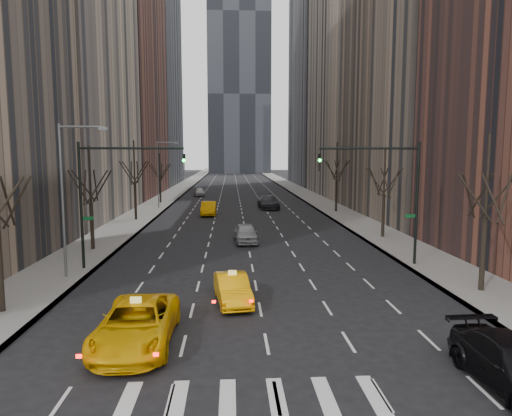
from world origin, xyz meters
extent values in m
plane|color=black|center=(0.00, 0.00, 0.00)|extent=(400.00, 400.00, 0.00)
cube|color=slate|center=(-12.25, 70.00, 0.07)|extent=(4.50, 320.00, 0.15)
cube|color=slate|center=(12.25, 70.00, 0.07)|extent=(4.50, 320.00, 0.15)
cube|color=brown|center=(-21.50, 66.00, 22.00)|extent=(14.00, 28.00, 44.00)
cube|color=slate|center=(-21.50, 96.00, 30.00)|extent=(14.00, 30.00, 60.00)
cube|color=#BAA68E|center=(21.50, 64.00, 25.00)|extent=(14.00, 28.00, 50.00)
cube|color=slate|center=(21.50, 95.00, 29.00)|extent=(14.00, 30.00, 58.00)
cube|color=black|center=(2.00, 170.00, 60.00)|extent=(24.00, 24.00, 120.00)
cylinder|color=black|center=(-12.00, 4.00, 2.04)|extent=(0.28, 0.28, 3.78)
cylinder|color=black|center=(-11.85, 4.85, 5.16)|extent=(0.42, 1.80, 2.52)
cylinder|color=black|center=(-11.19, 4.29, 5.16)|extent=(1.74, 0.72, 2.52)
cylinder|color=black|center=(-11.34, 3.45, 5.16)|extent=(1.46, 1.25, 2.52)
cylinder|color=black|center=(-12.00, 18.00, 1.93)|extent=(0.28, 0.28, 3.57)
cylinder|color=black|center=(-12.00, 18.00, 5.84)|extent=(0.16, 0.16, 4.25)
cylinder|color=black|center=(-11.85, 18.85, 4.95)|extent=(0.42, 1.80, 2.52)
cylinder|color=black|center=(-11.19, 18.29, 4.95)|extent=(1.74, 0.72, 2.52)
cylinder|color=black|center=(-11.34, 17.45, 4.95)|extent=(1.46, 1.25, 2.52)
cylinder|color=black|center=(-12.15, 17.15, 4.95)|extent=(0.42, 1.80, 2.52)
cylinder|color=black|center=(-12.81, 17.71, 4.95)|extent=(1.74, 0.72, 2.52)
cylinder|color=black|center=(-12.66, 18.55, 4.95)|extent=(1.46, 1.25, 2.52)
cylinder|color=black|center=(-12.00, 34.00, 2.15)|extent=(0.28, 0.28, 3.99)
cylinder|color=black|center=(-12.00, 34.00, 6.52)|extent=(0.16, 0.16, 4.75)
cylinder|color=black|center=(-11.85, 34.85, 5.37)|extent=(0.42, 1.80, 2.52)
cylinder|color=black|center=(-11.19, 34.29, 5.37)|extent=(1.74, 0.72, 2.52)
cylinder|color=black|center=(-11.34, 33.45, 5.37)|extent=(1.46, 1.25, 2.52)
cylinder|color=black|center=(-12.15, 33.15, 5.37)|extent=(0.42, 1.80, 2.52)
cylinder|color=black|center=(-12.81, 33.71, 5.37)|extent=(1.74, 0.72, 2.52)
cylinder|color=black|center=(-12.66, 34.55, 5.37)|extent=(1.46, 1.25, 2.52)
cylinder|color=black|center=(-12.00, 52.00, 1.83)|extent=(0.28, 0.28, 3.36)
cylinder|color=black|center=(-12.00, 52.00, 5.51)|extent=(0.16, 0.16, 4.00)
cylinder|color=black|center=(-11.85, 52.85, 4.74)|extent=(0.42, 1.80, 2.52)
cylinder|color=black|center=(-11.19, 52.29, 4.74)|extent=(1.74, 0.72, 2.52)
cylinder|color=black|center=(-11.34, 51.45, 4.74)|extent=(1.46, 1.25, 2.52)
cylinder|color=black|center=(-12.15, 51.15, 4.74)|extent=(0.42, 1.80, 2.52)
cylinder|color=black|center=(-12.81, 51.71, 4.74)|extent=(1.74, 0.72, 2.52)
cylinder|color=black|center=(-12.66, 52.55, 4.74)|extent=(1.46, 1.25, 2.52)
cylinder|color=black|center=(12.00, 6.00, 2.04)|extent=(0.28, 0.28, 3.78)
cylinder|color=black|center=(12.00, 6.00, 6.18)|extent=(0.16, 0.16, 4.50)
cylinder|color=black|center=(12.15, 6.85, 5.16)|extent=(0.42, 1.80, 2.52)
cylinder|color=black|center=(12.81, 6.29, 5.16)|extent=(1.74, 0.72, 2.52)
cylinder|color=black|center=(12.66, 5.45, 5.16)|extent=(1.46, 1.25, 2.52)
cylinder|color=black|center=(11.85, 5.15, 5.16)|extent=(0.42, 1.80, 2.52)
cylinder|color=black|center=(11.19, 5.71, 5.16)|extent=(1.74, 0.72, 2.52)
cylinder|color=black|center=(11.34, 6.55, 5.16)|extent=(1.46, 1.25, 2.52)
cylinder|color=black|center=(12.00, 22.00, 1.93)|extent=(0.28, 0.28, 3.57)
cylinder|color=black|center=(12.00, 22.00, 5.84)|extent=(0.16, 0.16, 4.25)
cylinder|color=black|center=(12.15, 22.85, 4.95)|extent=(0.42, 1.80, 2.52)
cylinder|color=black|center=(12.81, 22.29, 4.95)|extent=(1.74, 0.72, 2.52)
cylinder|color=black|center=(12.66, 21.45, 4.95)|extent=(1.46, 1.25, 2.52)
cylinder|color=black|center=(11.85, 21.15, 4.95)|extent=(0.42, 1.80, 2.52)
cylinder|color=black|center=(11.19, 21.71, 4.95)|extent=(1.74, 0.72, 2.52)
cylinder|color=black|center=(11.34, 22.55, 4.95)|extent=(1.46, 1.25, 2.52)
cylinder|color=black|center=(12.00, 40.00, 2.15)|extent=(0.28, 0.28, 3.99)
cylinder|color=black|center=(12.00, 40.00, 6.52)|extent=(0.16, 0.16, 4.75)
cylinder|color=black|center=(12.15, 40.85, 5.37)|extent=(0.42, 1.80, 2.52)
cylinder|color=black|center=(12.81, 40.29, 5.37)|extent=(1.74, 0.72, 2.52)
cylinder|color=black|center=(12.66, 39.45, 5.37)|extent=(1.46, 1.25, 2.52)
cylinder|color=black|center=(11.85, 39.15, 5.37)|extent=(0.42, 1.80, 2.52)
cylinder|color=black|center=(11.19, 39.71, 5.37)|extent=(1.74, 0.72, 2.52)
cylinder|color=black|center=(11.34, 40.55, 5.37)|extent=(1.46, 1.25, 2.52)
cylinder|color=black|center=(-10.80, 12.00, 4.15)|extent=(0.18, 0.18, 8.00)
cylinder|color=black|center=(-7.55, 12.00, 7.75)|extent=(6.50, 0.14, 0.14)
imported|color=black|center=(-4.30, 12.00, 6.85)|extent=(0.18, 0.22, 1.10)
sphere|color=#0CFF33|center=(-4.30, 11.82, 7.00)|extent=(0.20, 0.20, 0.20)
cube|color=#0C5926|center=(-10.40, 12.00, 3.35)|extent=(0.70, 0.04, 0.22)
cylinder|color=black|center=(10.80, 12.00, 4.15)|extent=(0.18, 0.18, 8.00)
cylinder|color=black|center=(7.55, 12.00, 7.75)|extent=(6.50, 0.14, 0.14)
imported|color=black|center=(4.30, 12.00, 6.85)|extent=(0.18, 0.22, 1.10)
sphere|color=#0CFF33|center=(4.30, 11.82, 7.00)|extent=(0.20, 0.20, 0.20)
cube|color=#0C5926|center=(10.40, 12.00, 3.35)|extent=(0.70, 0.04, 0.22)
cylinder|color=slate|center=(-11.20, 10.00, 4.65)|extent=(0.16, 0.16, 9.00)
cylinder|color=slate|center=(-9.90, 10.00, 8.95)|extent=(2.60, 0.14, 0.14)
cube|color=slate|center=(-8.70, 10.00, 8.85)|extent=(0.50, 0.22, 0.15)
cylinder|color=slate|center=(-11.20, 45.00, 4.65)|extent=(0.16, 0.16, 9.00)
cylinder|color=slate|center=(-9.90, 45.00, 8.95)|extent=(2.60, 0.14, 0.14)
cube|color=slate|center=(-8.70, 45.00, 8.85)|extent=(0.50, 0.22, 0.15)
imported|color=#F9BA05|center=(-5.05, 0.18, 0.85)|extent=(2.82, 6.09, 1.69)
imported|color=#FFA905|center=(-1.32, 5.06, 0.71)|extent=(2.08, 4.49, 1.43)
imported|color=#9C9FA4|center=(-0.14, 20.76, 0.79)|extent=(2.11, 4.70, 1.57)
imported|color=orange|center=(-4.08, 38.12, 0.83)|extent=(1.79, 5.06, 1.66)
imported|color=#28282D|center=(3.71, 44.58, 0.89)|extent=(2.86, 6.29, 1.79)
imported|color=#BCBCBC|center=(-7.02, 64.07, 0.73)|extent=(2.29, 4.50, 1.47)
camera|label=1|loc=(-1.35, -17.06, 7.38)|focal=32.00mm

